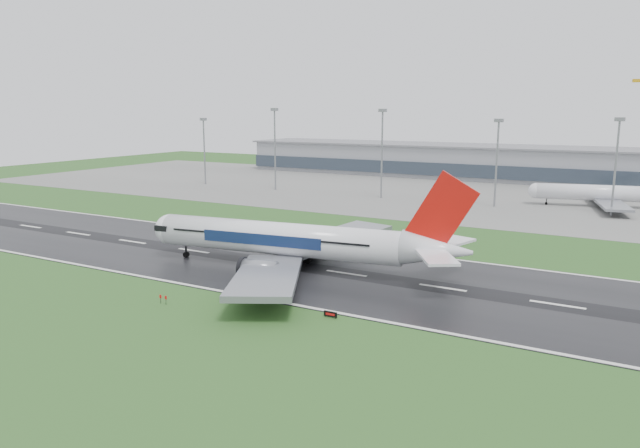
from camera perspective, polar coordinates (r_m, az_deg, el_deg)
The scene contains 12 objects.
ground at distance 130.11m, azimuth -5.36°, elevation -3.61°, with size 520.00×520.00×0.00m, color #234D1C.
runway at distance 130.10m, azimuth -5.36°, elevation -3.59°, with size 400.00×45.00×0.10m, color black.
apron at distance 241.67m, azimuth 11.73°, elevation 2.95°, with size 400.00×130.00×0.08m, color slate.
terminal at distance 298.30m, azimuth 15.33°, elevation 5.71°, with size 240.00×36.00×15.00m, color gray.
main_airliner at distance 120.99m, azimuth -2.00°, elevation 0.36°, with size 69.55×66.23×20.53m, color white, non-canonical shape.
parked_airliner at distance 222.66m, azimuth 25.72°, elevation 3.43°, with size 51.99×48.41×15.24m, color silver, non-canonical shape.
runway_sign at distance 95.41m, azimuth 1.01°, elevation -8.68°, with size 2.30×0.26×1.04m, color black, non-canonical shape.
floodmast_0 at distance 267.33m, azimuth -11.03°, elevation 6.72°, with size 0.64×0.64×27.87m, color gray.
floodmast_1 at distance 244.87m, azimuth -4.34°, elevation 7.01°, with size 0.64×0.64×32.02m, color gray.
floodmast_2 at distance 222.25m, azimuth 5.95°, elevation 6.54°, with size 0.64×0.64×31.68m, color gray.
floodmast_3 at distance 209.36m, azimuth 16.57°, elevation 5.44°, with size 0.64×0.64×28.42m, color gray.
floodmast_4 at distance 204.45m, azimuth 26.46°, elevation 4.72°, with size 0.64×0.64×29.06m, color gray.
Camera 1 is at (71.99, -103.41, 32.48)m, focal length 33.36 mm.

